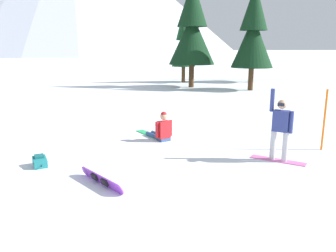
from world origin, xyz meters
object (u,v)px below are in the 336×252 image
loose_snowboard_near_right (101,180)px  pine_tree_tall (184,42)px  pine_tree_slender (253,33)px  backpack_teal (40,161)px  snowboarder_background (161,130)px  trail_marker_pole (324,120)px  snowboarder_midground (280,128)px  pine_tree_twin (192,29)px  pine_tree_short (253,29)px

loose_snowboard_near_right → pine_tree_tall: bearing=79.1°
pine_tree_slender → backpack_teal: bearing=-123.7°
loose_snowboard_near_right → snowboarder_background: bearing=68.0°
trail_marker_pole → snowboarder_background: bearing=162.8°
pine_tree_slender → pine_tree_tall: size_ratio=1.15×
backpack_teal → trail_marker_pole: 8.04m
snowboarder_background → snowboarder_midground: bearing=-37.9°
pine_tree_slender → pine_tree_twin: 4.52m
backpack_teal → pine_tree_short: bearing=60.3°
backpack_teal → pine_tree_tall: (6.03, 21.09, 3.29)m
pine_tree_twin → trail_marker_pole: bearing=-84.1°
pine_tree_slender → pine_tree_tall: (-4.18, 5.77, -0.53)m
snowboarder_midground → backpack_teal: (-6.26, -0.03, -0.77)m
trail_marker_pole → pine_tree_tall: bearing=95.4°
trail_marker_pole → pine_tree_short: pine_tree_short is taller
backpack_teal → pine_tree_slender: size_ratio=0.08×
loose_snowboard_near_right → pine_tree_twin: pine_tree_twin is taller
backpack_teal → pine_tree_slender: pine_tree_slender is taller
loose_snowboard_near_right → trail_marker_pole: size_ratio=0.77×
pine_tree_short → pine_tree_tall: bearing=179.6°
snowboarder_background → trail_marker_pole: bearing=-17.2°
backpack_teal → pine_tree_tall: bearing=74.0°
snowboarder_midground → pine_tree_short: bearing=74.7°
snowboarder_midground → loose_snowboard_near_right: snowboarder_midground is taller
pine_tree_slender → snowboarder_midground: bearing=-104.5°
pine_tree_twin → backpack_teal: bearing=-109.7°
pine_tree_short → snowboarder_background: bearing=-115.2°
snowboarder_background → pine_tree_twin: 15.84m
loose_snowboard_near_right → backpack_teal: size_ratio=2.51×
pine_tree_tall → pine_tree_twin: bearing=-86.7°
snowboarder_background → pine_tree_tall: (2.81, 18.69, 3.09)m
pine_tree_slender → pine_tree_short: (1.79, 5.73, 0.58)m
snowboarder_midground → snowboarder_background: bearing=142.1°
snowboarder_midground → backpack_teal: size_ratio=3.49×
trail_marker_pole → pine_tree_short: 20.83m
pine_tree_twin → pine_tree_tall: bearing=93.3°
snowboarder_background → pine_tree_short: size_ratio=0.21×
loose_snowboard_near_right → trail_marker_pole: bearing=20.0°
snowboarder_background → pine_tree_tall: pine_tree_tall is taller
trail_marker_pole → pine_tree_slender: size_ratio=0.25×
loose_snowboard_near_right → pine_tree_tall: (4.32, 22.41, 3.29)m
loose_snowboard_near_right → pine_tree_tall: size_ratio=0.22×
backpack_teal → pine_tree_slender: 18.80m
pine_tree_short → loose_snowboard_near_right: bearing=-114.7°
trail_marker_pole → pine_tree_short: size_ratio=0.22×
snowboarder_midground → trail_marker_pole: snowboarder_midground is taller
snowboarder_background → loose_snowboard_near_right: bearing=-112.0°
pine_tree_twin → pine_tree_short: 6.80m
snowboarder_midground → pine_tree_twin: pine_tree_twin is taller
snowboarder_midground → pine_tree_tall: pine_tree_tall is taller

